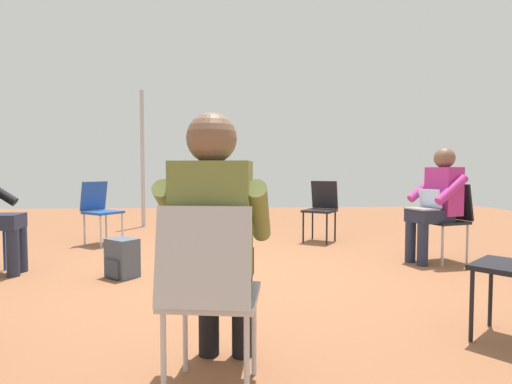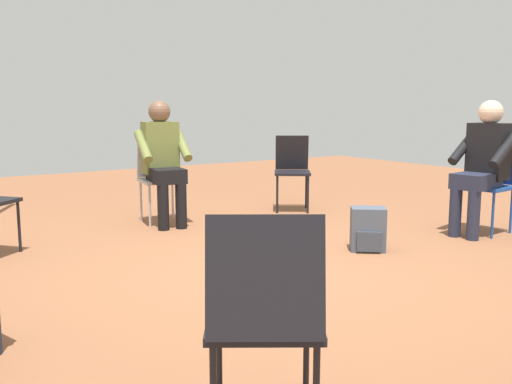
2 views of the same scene
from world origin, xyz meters
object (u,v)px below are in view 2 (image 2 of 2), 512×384
object	(u,v)px
person_in_olive	(163,156)
backpack_near_laptop_user	(368,232)
person_in_black	(483,160)
chair_west	(159,174)
chair_northwest	(292,167)
chair_north	(491,180)
chair_southeast	(264,311)

from	to	relation	value
person_in_olive	backpack_near_laptop_user	distance (m)	2.20
person_in_olive	backpack_near_laptop_user	world-z (taller)	person_in_olive
person_in_black	person_in_olive	world-z (taller)	same
chair_west	backpack_near_laptop_user	bearing A→B (deg)	122.18
chair_west	person_in_black	size ratio (longest dim) A/B	0.69
chair_northwest	backpack_near_laptop_user	distance (m)	1.99
person_in_olive	chair_north	bearing A→B (deg)	147.96
person_in_black	backpack_near_laptop_user	size ratio (longest dim) A/B	3.44
chair_northwest	chair_north	world-z (taller)	same
chair_north	backpack_near_laptop_user	bearing A→B (deg)	79.50
person_in_olive	backpack_near_laptop_user	bearing A→B (deg)	124.57
chair_southeast	chair_northwest	world-z (taller)	same
chair_west	backpack_near_laptop_user	size ratio (longest dim) A/B	2.36
person_in_olive	backpack_near_laptop_user	size ratio (longest dim) A/B	3.44
chair_southeast	chair_northwest	distance (m)	4.66
chair_southeast	person_in_olive	world-z (taller)	person_in_olive
chair_southeast	chair_west	xyz separation A→B (m)	(-3.85, 1.35, 0.00)
chair_west	chair_southeast	bearing A→B (deg)	78.77
chair_west	chair_north	size ratio (longest dim) A/B	1.00
chair_west	person_in_olive	world-z (taller)	person_in_olive
chair_west	chair_north	distance (m)	3.25
chair_southeast	person_in_olive	size ratio (longest dim) A/B	0.69
chair_northwest	person_in_olive	size ratio (longest dim) A/B	0.69
chair_southeast	backpack_near_laptop_user	size ratio (longest dim) A/B	2.36
chair_southeast	person_in_olive	bearing A→B (deg)	103.59
chair_southeast	chair_west	world-z (taller)	same
person_in_black	chair_north	bearing A→B (deg)	-90.00
chair_north	backpack_near_laptop_user	world-z (taller)	chair_north
chair_northwest	chair_southeast	bearing A→B (deg)	86.92
chair_southeast	backpack_near_laptop_user	xyz separation A→B (m)	(-1.78, 2.28, -0.34)
chair_northwest	person_in_olive	distance (m)	1.59
chair_southeast	chair_north	distance (m)	4.09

